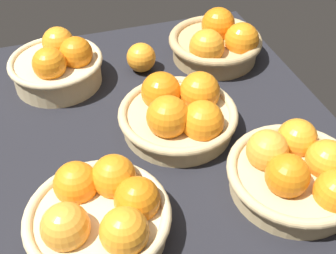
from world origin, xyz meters
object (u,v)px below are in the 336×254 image
Objects in this scene: basket_far_left at (217,43)px; loose_orange_front_gap at (141,58)px; basket_near_left at (58,65)px; basket_near_right at (101,214)px; basket_far_right at (297,172)px; basket_center at (180,113)px.

basket_far_left reaches higher than loose_orange_front_gap.
basket_near_left is at bearing -92.63° from basket_far_left.
loose_orange_front_gap is at bearing 156.98° from basket_near_right.
basket_far_right is 24.84cm from basket_center.
basket_far_right is at bearing 38.02° from basket_near_left.
basket_far_right is at bearing 87.71° from basket_near_right.
loose_orange_front_gap is (-43.03, -15.59, -0.66)cm from basket_far_right.
basket_near_left is 55.71cm from basket_far_right.
basket_far_left reaches higher than basket_far_right.
basket_near_right is at bearing -41.65° from basket_far_left.
basket_far_right is at bearing 19.91° from loose_orange_front_gap.
basket_center reaches higher than basket_far_right.
basket_far_left is 3.28× the size of loose_orange_front_gap.
basket_center reaches higher than basket_near_right.
basket_near_left is at bearing -138.56° from basket_center.
loose_orange_front_gap is (-22.37, -1.78, -0.71)cm from basket_center.
basket_near_left reaches higher than loose_orange_front_gap.
basket_far_left is 0.99× the size of basket_near_right.
basket_near_right is (40.84, -36.33, -0.20)cm from basket_far_left.
basket_far_left is (-42.17, 3.02, 0.38)cm from basket_far_right.
basket_far_left is 0.95× the size of basket_center.
basket_far_right is at bearing -4.10° from basket_far_left.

